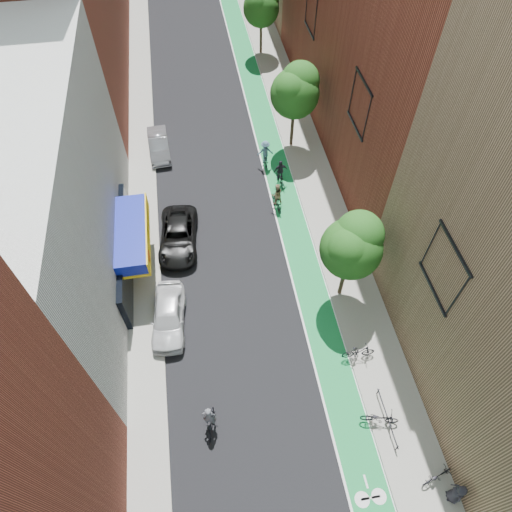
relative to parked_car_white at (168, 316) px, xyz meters
name	(u,v)px	position (x,y,z in m)	size (l,w,h in m)	color
ground	(281,490)	(4.60, -9.65, -0.77)	(160.00, 160.00, 0.00)	black
bike_lane	(266,132)	(8.60, 16.35, -0.77)	(2.00, 68.00, 0.01)	#168034
sidewalk_left	(142,144)	(-1.40, 16.35, -0.70)	(2.00, 68.00, 0.15)	gray
sidewalk_right	(297,128)	(11.10, 16.35, -0.70)	(3.00, 68.00, 0.15)	gray
building_left_white	(25,211)	(-6.40, 4.35, 5.23)	(8.00, 20.00, 12.00)	silver
tree_near	(353,245)	(10.25, 0.37, 3.88)	(3.40, 3.36, 6.42)	#332619
tree_mid	(296,90)	(10.25, 14.37, 4.12)	(3.55, 3.53, 6.74)	#332619
tree_far	(262,5)	(10.25, 28.37, 3.73)	(3.30, 3.25, 6.21)	#332619
parked_car_white	(168,316)	(0.00, 0.00, 0.00)	(1.82, 4.53, 1.54)	silver
parked_car_black	(178,236)	(0.91, 5.87, -0.06)	(2.35, 5.10, 1.42)	black
parked_car_silver	(159,145)	(0.00, 15.23, -0.08)	(1.46, 4.19, 1.38)	gray
cyclist_lead	(210,421)	(1.73, -6.23, -0.02)	(0.99, 1.87, 2.21)	black
cyclist_lane_near	(277,198)	(7.80, 8.04, 0.07)	(0.90, 1.83, 2.02)	black
cyclist_lane_mid	(280,175)	(8.53, 10.33, -0.01)	(1.03, 1.77, 2.02)	black
cyclist_lane_far	(265,154)	(7.80, 12.48, 0.22)	(1.17, 1.57, 2.14)	black
parked_bike_near	(437,476)	(11.78, -10.35, -0.20)	(0.56, 1.62, 0.85)	black
parked_bike_mid	(359,352)	(10.00, -3.85, -0.08)	(0.51, 1.82, 1.09)	black
parked_bike_far	(380,418)	(10.00, -7.40, -0.13)	(0.66, 1.88, 0.99)	black
pedestrian	(457,493)	(12.20, -11.21, 0.21)	(0.81, 0.53, 1.66)	#222028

